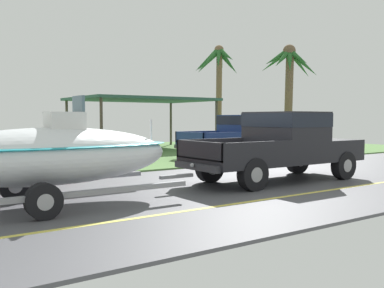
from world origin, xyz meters
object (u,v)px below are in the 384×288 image
Objects in this scene: boat_on_trailer at (51,156)px; palm_tree_far_left at (289,72)px; pickup_truck_towing at (285,143)px; parked_pickup_background at (244,134)px; carport_awning at (141,100)px; palm_tree_near_right at (217,68)px.

palm_tree_far_left is (15.74, 8.38, 3.26)m from boat_on_trailer.
boat_on_trailer is (-6.57, -0.00, -0.04)m from pickup_truck_towing.
boat_on_trailer is 1.06× the size of palm_tree_far_left.
carport_awning is at bearing 101.61° from parked_pickup_background.
parked_pickup_background is at bearing 57.87° from pickup_truck_towing.
palm_tree_far_left reaches higher than carport_awning.
carport_awning is at bearing 79.81° from pickup_truck_towing.
boat_on_trailer is at bearing -138.47° from palm_tree_near_right.
pickup_truck_towing is 13.03m from carport_awning.
palm_tree_near_right is at bearing 41.53° from boat_on_trailer.
parked_pickup_background is at bearing 29.80° from boat_on_trailer.
palm_tree_far_left reaches higher than pickup_truck_towing.
pickup_truck_towing is at bearing 0.00° from boat_on_trailer.
carport_awning reaches higher than parked_pickup_background.
pickup_truck_towing is 12.83m from palm_tree_far_left.
palm_tree_near_right is 4.24m from palm_tree_far_left.
palm_tree_far_left is at bearing -57.72° from palm_tree_near_right.
boat_on_trailer is 0.85× the size of carport_awning.
carport_awning is (8.86, 12.72, 1.69)m from boat_on_trailer.
palm_tree_near_right reaches higher than parked_pickup_background.
boat_on_trailer is 18.13m from palm_tree_far_left.
palm_tree_near_right is at bearing -9.56° from carport_awning.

